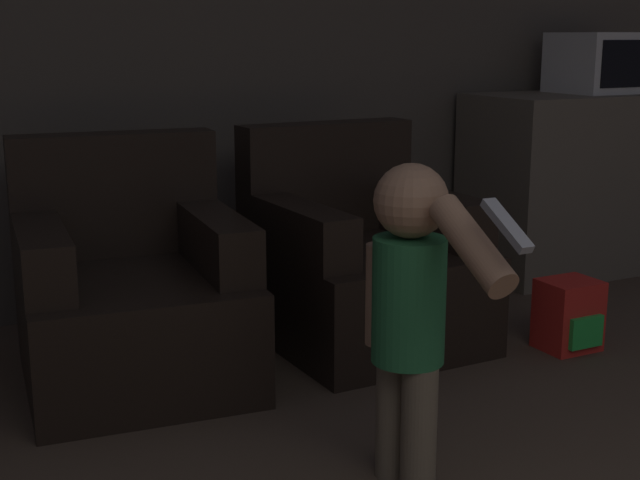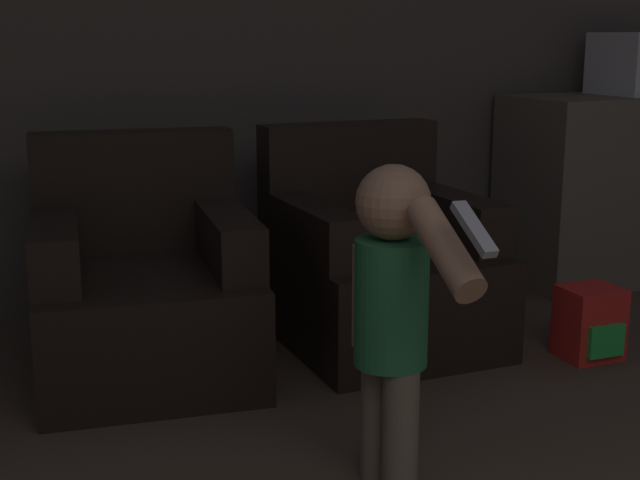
% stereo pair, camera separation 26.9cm
% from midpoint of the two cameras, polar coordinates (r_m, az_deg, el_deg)
% --- Properties ---
extents(wall_back, '(8.40, 0.05, 2.60)m').
position_cam_midpoint_polar(wall_back, '(4.06, -9.12, 13.89)').
color(wall_back, '#51493F').
rests_on(wall_back, ground_plane).
extents(armchair_left, '(0.85, 0.92, 0.86)m').
position_cam_midpoint_polar(armchair_left, '(3.32, -8.91, -3.29)').
color(armchair_left, black).
rests_on(armchair_left, ground_plane).
extents(armchair_right, '(0.79, 0.87, 0.86)m').
position_cam_midpoint_polar(armchair_right, '(3.63, 5.81, -1.78)').
color(armchair_right, black).
rests_on(armchair_right, ground_plane).
extents(person_toddler, '(0.20, 0.61, 0.90)m').
position_cam_midpoint_polar(person_toddler, '(2.37, 7.94, -4.09)').
color(person_toddler, brown).
rests_on(person_toddler, ground_plane).
extents(toy_backpack, '(0.22, 0.21, 0.28)m').
position_cam_midpoint_polar(toy_backpack, '(3.64, 18.96, -5.09)').
color(toy_backpack, red).
rests_on(toy_backpack, ground_plane).
extents(kitchen_counter, '(1.36, 0.60, 0.93)m').
position_cam_midpoint_polar(kitchen_counter, '(4.93, 21.03, 3.27)').
color(kitchen_counter, '#665B4C').
rests_on(kitchen_counter, ground_plane).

